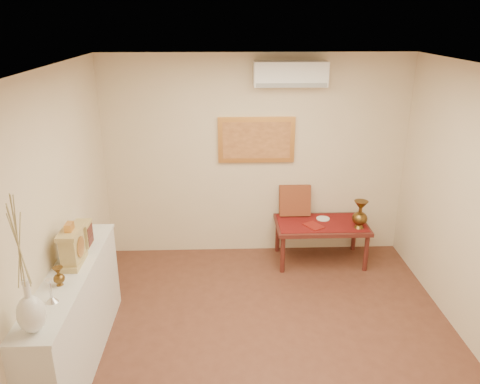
{
  "coord_description": "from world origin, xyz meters",
  "views": [
    {
      "loc": [
        -0.43,
        -3.7,
        3.12
      ],
      "look_at": [
        -0.25,
        1.15,
        1.28
      ],
      "focal_mm": 35.0,
      "sensor_mm": 36.0,
      "label": 1
    }
  ],
  "objects_px": {
    "wooden_chest": "(83,234)",
    "mantel_clock": "(72,247)",
    "low_table": "(321,228)",
    "white_vase": "(22,267)",
    "display_ledge": "(76,318)",
    "brass_urn_tall": "(360,212)"
  },
  "relations": [
    {
      "from": "white_vase",
      "to": "mantel_clock",
      "type": "relative_size",
      "value": 2.59
    },
    {
      "from": "white_vase",
      "to": "brass_urn_tall",
      "type": "bearing_deg",
      "value": 39.31
    },
    {
      "from": "mantel_clock",
      "to": "wooden_chest",
      "type": "bearing_deg",
      "value": 92.58
    },
    {
      "from": "white_vase",
      "to": "display_ledge",
      "type": "bearing_deg",
      "value": 90.53
    },
    {
      "from": "mantel_clock",
      "to": "display_ledge",
      "type": "bearing_deg",
      "value": -94.68
    },
    {
      "from": "display_ledge",
      "to": "low_table",
      "type": "relative_size",
      "value": 1.68
    },
    {
      "from": "brass_urn_tall",
      "to": "low_table",
      "type": "relative_size",
      "value": 0.37
    },
    {
      "from": "low_table",
      "to": "white_vase",
      "type": "bearing_deg",
      "value": -134.43
    },
    {
      "from": "brass_urn_tall",
      "to": "wooden_chest",
      "type": "xyz_separation_m",
      "value": [
        -3.13,
        -1.2,
        0.32
      ]
    },
    {
      "from": "display_ledge",
      "to": "mantel_clock",
      "type": "xyz_separation_m",
      "value": [
        0.01,
        0.14,
        0.66
      ]
    },
    {
      "from": "white_vase",
      "to": "low_table",
      "type": "bearing_deg",
      "value": 45.57
    },
    {
      "from": "mantel_clock",
      "to": "wooden_chest",
      "type": "height_order",
      "value": "mantel_clock"
    },
    {
      "from": "low_table",
      "to": "brass_urn_tall",
      "type": "bearing_deg",
      "value": -20.22
    },
    {
      "from": "mantel_clock",
      "to": "low_table",
      "type": "distance_m",
      "value": 3.25
    },
    {
      "from": "white_vase",
      "to": "low_table",
      "type": "distance_m",
      "value": 3.95
    },
    {
      "from": "white_vase",
      "to": "brass_urn_tall",
      "type": "distance_m",
      "value": 4.1
    },
    {
      "from": "wooden_chest",
      "to": "mantel_clock",
      "type": "bearing_deg",
      "value": -87.42
    },
    {
      "from": "low_table",
      "to": "display_ledge",
      "type": "bearing_deg",
      "value": -144.9
    },
    {
      "from": "white_vase",
      "to": "mantel_clock",
      "type": "distance_m",
      "value": 1.04
    },
    {
      "from": "white_vase",
      "to": "low_table",
      "type": "xyz_separation_m",
      "value": [
        2.67,
        2.72,
        -1.03
      ]
    },
    {
      "from": "brass_urn_tall",
      "to": "display_ledge",
      "type": "relative_size",
      "value": 0.22
    },
    {
      "from": "low_table",
      "to": "mantel_clock",
      "type": "bearing_deg",
      "value": -146.81
    }
  ]
}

